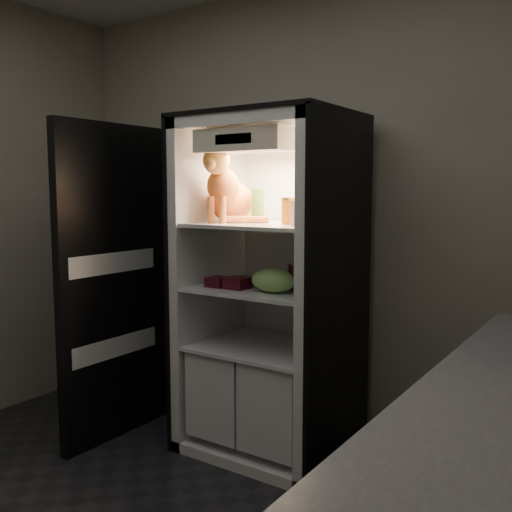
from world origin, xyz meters
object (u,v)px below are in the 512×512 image
at_px(salsa_jar, 289,211).
at_px(berry_box_left, 218,282).
at_px(tabby_cat, 227,192).
at_px(soda_can_a, 294,275).
at_px(mayo_tub, 290,210).
at_px(soda_can_c, 298,278).
at_px(grape_bag, 273,281).
at_px(pepper_jar, 327,205).
at_px(condiment_jar, 275,277).
at_px(soda_can_b, 311,281).
at_px(parmesan_shaker, 258,205).
at_px(cream_carton, 301,213).
at_px(berry_box_right, 237,283).
at_px(refrigerator, 272,311).

relative_size(salsa_jar, berry_box_left, 1.29).
height_order(tabby_cat, soda_can_a, tabby_cat).
xyz_separation_m(mayo_tub, soda_can_a, (0.07, -0.07, -0.35)).
xyz_separation_m(soda_can_c, grape_bag, (-0.08, -0.11, -0.01)).
xyz_separation_m(tabby_cat, pepper_jar, (0.54, 0.16, -0.07)).
relative_size(condiment_jar, grape_bag, 0.33).
bearing_deg(soda_can_b, grape_bag, -137.69).
bearing_deg(grape_bag, mayo_tub, 103.66).
bearing_deg(grape_bag, parmesan_shaker, 143.17).
height_order(parmesan_shaker, cream_carton, parmesan_shaker).
bearing_deg(grape_bag, soda_can_b, 42.31).
distance_m(berry_box_left, berry_box_right, 0.12).
height_order(tabby_cat, berry_box_left, tabby_cat).
relative_size(pepper_jar, berry_box_left, 1.83).
bearing_deg(cream_carton, soda_can_a, 126.46).
bearing_deg(mayo_tub, soda_can_c, -48.13).
bearing_deg(refrigerator, cream_carton, -32.27).
xyz_separation_m(parmesan_shaker, condiment_jar, (0.08, 0.06, -0.40)).
distance_m(soda_can_a, berry_box_left, 0.42).
xyz_separation_m(soda_can_c, berry_box_left, (-0.43, -0.14, -0.04)).
relative_size(cream_carton, soda_can_a, 0.98).
height_order(salsa_jar, berry_box_right, salsa_jar).
height_order(tabby_cat, salsa_jar, tabby_cat).
relative_size(condiment_jar, berry_box_right, 0.69).
relative_size(refrigerator, pepper_jar, 9.54).
bearing_deg(salsa_jar, condiment_jar, 145.72).
relative_size(refrigerator, berry_box_right, 15.68).
xyz_separation_m(salsa_jar, soda_can_c, (0.06, 0.01, -0.35)).
xyz_separation_m(grape_bag, berry_box_right, (-0.22, -0.01, -0.03)).
bearing_deg(parmesan_shaker, grape_bag, -36.83).
height_order(tabby_cat, berry_box_right, tabby_cat).
relative_size(cream_carton, grape_bag, 0.52).
bearing_deg(grape_bag, tabby_cat, 167.88).
distance_m(condiment_jar, berry_box_right, 0.24).
bearing_deg(berry_box_right, pepper_jar, 31.79).
relative_size(mayo_tub, salsa_jar, 0.96).
relative_size(pepper_jar, grape_bag, 0.80).
bearing_deg(berry_box_left, refrigerator, 45.96).
bearing_deg(condiment_jar, refrigerator, -127.52).
xyz_separation_m(parmesan_shaker, mayo_tub, (0.13, 0.14, -0.03)).
distance_m(grape_bag, berry_box_right, 0.22).
relative_size(cream_carton, berry_box_left, 1.17).
height_order(mayo_tub, pepper_jar, pepper_jar).
bearing_deg(soda_can_c, cream_carton, -56.53).
bearing_deg(mayo_tub, condiment_jar, -122.78).
bearing_deg(salsa_jar, parmesan_shaker, 169.19).
xyz_separation_m(cream_carton, soda_can_b, (-0.00, 0.12, -0.36)).
bearing_deg(condiment_jar, cream_carton, -35.22).
xyz_separation_m(parmesan_shaker, grape_bag, (0.20, -0.15, -0.38)).
bearing_deg(berry_box_right, parmesan_shaker, 81.64).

